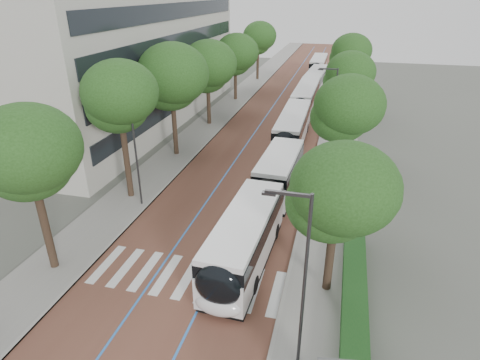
{
  "coord_description": "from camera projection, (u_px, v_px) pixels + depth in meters",
  "views": [
    {
      "loc": [
        7.44,
        -15.39,
        14.43
      ],
      "look_at": [
        1.13,
        9.08,
        2.4
      ],
      "focal_mm": 30.0,
      "sensor_mm": 36.0,
      "label": 1
    }
  ],
  "objects": [
    {
      "name": "trees_right",
      "position": [
        346.0,
        89.0,
        37.3
      ],
      "size": [
        5.49,
        47.3,
        8.59
      ],
      "color": "black",
      "rests_on": "ground"
    },
    {
      "name": "zebra_crossing",
      "position": [
        187.0,
        278.0,
        22.15
      ],
      "size": [
        10.55,
        3.6,
        0.01
      ],
      "color": "silver",
      "rests_on": "ground"
    },
    {
      "name": "lane_line_right",
      "position": [
        298.0,
        104.0,
        55.94
      ],
      "size": [
        0.12,
        126.0,
        0.01
      ],
      "primitive_type": "cube",
      "color": "blue",
      "rests_on": "road"
    },
    {
      "name": "sidewalk_right",
      "position": [
        342.0,
        106.0,
        54.59
      ],
      "size": [
        4.0,
        140.0,
        0.12
      ],
      "primitive_type": "cube",
      "color": "gray",
      "rests_on": "ground"
    },
    {
      "name": "lane_line_left",
      "position": [
        276.0,
        102.0,
        56.66
      ],
      "size": [
        0.12,
        126.0,
        0.01
      ],
      "primitive_type": "cube",
      "color": "blue",
      "rests_on": "road"
    },
    {
      "name": "hedge",
      "position": [
        354.0,
        313.0,
        19.06
      ],
      "size": [
        1.2,
        14.0,
        0.8
      ],
      "primitive_type": "cube",
      "color": "#184519",
      "rests_on": "sidewalk_right"
    },
    {
      "name": "lead_bus",
      "position": [
        261.0,
        208.0,
        26.01
      ],
      "size": [
        3.26,
        18.48,
        3.2
      ],
      "rotation": [
        0.0,
        0.0,
        -0.04
      ],
      "color": "black",
      "rests_on": "ground"
    },
    {
      "name": "streetlight_far",
      "position": [
        332.0,
        105.0,
        37.01
      ],
      "size": [
        1.82,
        0.2,
        8.0
      ],
      "color": "#2E2F31",
      "rests_on": "sidewalk_right"
    },
    {
      "name": "ground",
      "position": [
        177.0,
        289.0,
        21.33
      ],
      "size": [
        160.0,
        160.0,
        0.0
      ],
      "primitive_type": "plane",
      "color": "#51544C",
      "rests_on": "ground"
    },
    {
      "name": "kerb_right",
      "position": [
        328.0,
        105.0,
        55.02
      ],
      "size": [
        0.2,
        140.0,
        0.14
      ],
      "primitive_type": "cube",
      "color": "gray",
      "rests_on": "ground"
    },
    {
      "name": "bus_queued_2",
      "position": [
        315.0,
        81.0,
        61.94
      ],
      "size": [
        3.21,
        12.52,
        3.2
      ],
      "rotation": [
        0.0,
        0.0,
        -0.06
      ],
      "color": "silver",
      "rests_on": "ground"
    },
    {
      "name": "bus_queued_0",
      "position": [
        292.0,
        129.0,
        40.61
      ],
      "size": [
        2.64,
        12.42,
        3.2
      ],
      "rotation": [
        0.0,
        0.0,
        0.01
      ],
      "color": "silver",
      "rests_on": "ground"
    },
    {
      "name": "bus_queued_3",
      "position": [
        318.0,
        66.0,
        73.85
      ],
      "size": [
        2.57,
        12.4,
        3.2
      ],
      "rotation": [
        0.0,
        0.0,
        0.0
      ],
      "color": "silver",
      "rests_on": "ground"
    },
    {
      "name": "kerb_left",
      "position": [
        248.0,
        100.0,
        57.54
      ],
      "size": [
        0.2,
        140.0,
        0.14
      ],
      "primitive_type": "cube",
      "color": "gray",
      "rests_on": "ground"
    },
    {
      "name": "trees_left",
      "position": [
        203.0,
        68.0,
        43.33
      ],
      "size": [
        6.38,
        60.45,
        9.86
      ],
      "color": "black",
      "rests_on": "ground"
    },
    {
      "name": "lamp_post_left",
      "position": [
        136.0,
        153.0,
        27.93
      ],
      "size": [
        0.14,
        0.14,
        8.0
      ],
      "primitive_type": "cylinder",
      "color": "#2E2F31",
      "rests_on": "sidewalk_left"
    },
    {
      "name": "road",
      "position": [
        287.0,
        103.0,
        56.3
      ],
      "size": [
        11.0,
        140.0,
        0.02
      ],
      "primitive_type": "cube",
      "color": "brown",
      "rests_on": "ground"
    },
    {
      "name": "streetlight_near",
      "position": [
        301.0,
        271.0,
        15.15
      ],
      "size": [
        1.82,
        0.2,
        8.0
      ],
      "color": "#2E2F31",
      "rests_on": "sidewalk_right"
    },
    {
      "name": "office_building",
      "position": [
        111.0,
        59.0,
        47.19
      ],
      "size": [
        18.11,
        40.0,
        14.0
      ],
      "color": "#B4B1A7",
      "rests_on": "ground"
    },
    {
      "name": "bus_queued_1",
      "position": [
        305.0,
        99.0,
        51.71
      ],
      "size": [
        2.62,
        12.42,
        3.2
      ],
      "rotation": [
        0.0,
        0.0,
        -0.01
      ],
      "color": "silver",
      "rests_on": "ground"
    },
    {
      "name": "sidewalk_left",
      "position": [
        236.0,
        99.0,
        57.97
      ],
      "size": [
        4.0,
        140.0,
        0.12
      ],
      "primitive_type": "cube",
      "color": "gray",
      "rests_on": "ground"
    }
  ]
}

